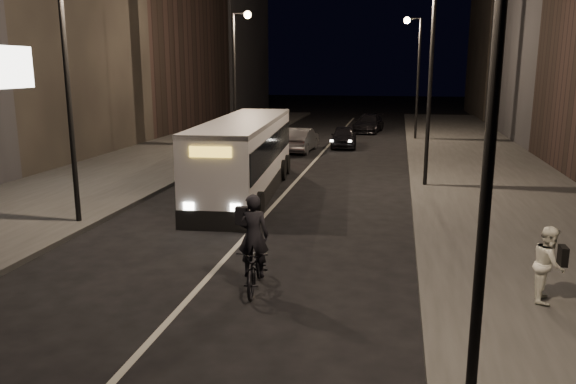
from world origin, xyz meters
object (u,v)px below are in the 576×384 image
at_px(streetlight_right_far, 415,62).
at_px(streetlight_left_far, 238,61).
at_px(city_bus, 245,153).
at_px(car_near, 344,137).
at_px(streetlight_left_near, 73,55).
at_px(streetlight_right_near, 477,39).
at_px(car_far, 369,123).
at_px(pedestrian_woman, 548,264).
at_px(car_mid, 300,140).
at_px(cyclist_on_bicycle, 255,258).
at_px(streetlight_right_mid, 425,58).

relative_size(streetlight_right_far, streetlight_left_far, 1.00).
height_order(city_bus, car_near, city_bus).
bearing_deg(streetlight_left_near, streetlight_right_near, -36.88).
bearing_deg(car_far, streetlight_left_far, -118.03).
xyz_separation_m(streetlight_right_near, pedestrian_woman, (2.27, 4.14, -4.39)).
height_order(car_near, car_far, car_far).
relative_size(streetlight_right_far, city_bus, 0.72).
bearing_deg(car_mid, streetlight_left_near, 79.57).
xyz_separation_m(streetlight_right_far, car_near, (-4.29, -4.18, -4.69)).
distance_m(streetlight_left_far, cyclist_on_bicycle, 23.54).
relative_size(streetlight_right_far, pedestrian_woman, 5.00).
height_order(streetlight_right_mid, car_mid, streetlight_right_mid).
height_order(streetlight_right_near, streetlight_left_far, same).
bearing_deg(streetlight_right_near, city_bus, 116.79).
xyz_separation_m(streetlight_left_near, cyclist_on_bicycle, (6.65, -4.11, -4.60)).
distance_m(streetlight_right_mid, streetlight_left_near, 13.33).
bearing_deg(streetlight_left_far, streetlight_left_near, -90.00).
bearing_deg(cyclist_on_bicycle, pedestrian_woman, -3.65).
bearing_deg(car_near, streetlight_right_mid, -73.87).
xyz_separation_m(streetlight_right_mid, car_far, (-3.21, 20.64, -4.68)).
height_order(streetlight_left_near, car_far, streetlight_left_near).
distance_m(city_bus, car_far, 23.24).
relative_size(streetlight_left_far, car_mid, 1.85).
bearing_deg(cyclist_on_bicycle, city_bus, 100.65).
xyz_separation_m(cyclist_on_bicycle, car_mid, (-2.71, 21.46, -0.04)).
bearing_deg(city_bus, streetlight_right_near, -67.84).
xyz_separation_m(streetlight_right_far, car_far, (-3.21, 4.64, -4.68)).
height_order(streetlight_left_far, city_bus, streetlight_left_far).
xyz_separation_m(streetlight_left_far, car_near, (6.37, 1.82, -4.69)).
distance_m(streetlight_right_far, car_far, 7.33).
height_order(streetlight_right_far, car_mid, streetlight_right_far).
bearing_deg(streetlight_left_far, streetlight_right_mid, -43.16).
relative_size(streetlight_left_far, car_far, 1.73).
relative_size(streetlight_right_mid, streetlight_left_far, 1.00).
relative_size(streetlight_left_far, cyclist_on_bicycle, 3.54).
distance_m(streetlight_left_far, car_far, 13.81).
bearing_deg(car_near, streetlight_left_far, -167.93).
bearing_deg(cyclist_on_bicycle, streetlight_right_far, 75.99).
xyz_separation_m(streetlight_right_near, streetlight_right_far, (0.00, 32.00, 0.00)).
xyz_separation_m(pedestrian_woman, car_near, (-6.56, 23.68, -0.31)).
bearing_deg(car_far, car_near, -90.03).
distance_m(streetlight_left_far, car_near, 8.12).
distance_m(streetlight_right_mid, streetlight_left_far, 14.62).
distance_m(streetlight_right_mid, pedestrian_woman, 12.85).
xyz_separation_m(streetlight_right_mid, pedestrian_woman, (2.27, -11.86, -4.39)).
height_order(streetlight_left_near, streetlight_left_far, same).
height_order(streetlight_left_far, car_far, streetlight_left_far).
bearing_deg(streetlight_left_near, streetlight_right_far, 66.04).
distance_m(streetlight_left_near, cyclist_on_bicycle, 9.07).
height_order(streetlight_right_near, cyclist_on_bicycle, streetlight_right_near).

